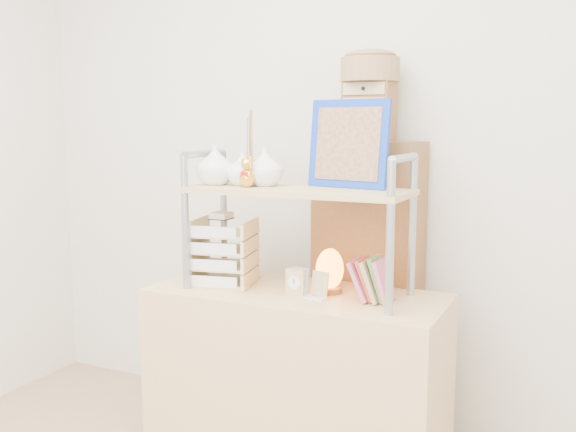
# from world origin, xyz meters

# --- Properties ---
(room_shell) EXTENTS (3.42, 3.41, 2.61)m
(room_shell) POSITION_xyz_m (0.00, 0.39, 1.69)
(room_shell) COLOR silver
(room_shell) RESTS_ON ground
(desk) EXTENTS (1.20, 0.50, 0.75)m
(desk) POSITION_xyz_m (0.00, 1.20, 0.38)
(desk) COLOR tan
(desk) RESTS_ON ground
(cabinet) EXTENTS (0.47, 0.27, 1.35)m
(cabinet) POSITION_xyz_m (0.18, 1.57, 0.68)
(cabinet) COLOR brown
(cabinet) RESTS_ON ground
(hutch) EXTENTS (0.90, 0.34, 0.77)m
(hutch) POSITION_xyz_m (-0.08, 1.21, 1.19)
(hutch) COLOR #9296A0
(hutch) RESTS_ON desk
(letter_tray) EXTENTS (0.29, 0.29, 0.31)m
(letter_tray) POSITION_xyz_m (-0.34, 1.19, 0.87)
(letter_tray) COLOR #D1B67D
(letter_tray) RESTS_ON desk
(salt_lamp) EXTENTS (0.12, 0.11, 0.18)m
(salt_lamp) POSITION_xyz_m (0.13, 1.25, 0.84)
(salt_lamp) COLOR brown
(salt_lamp) RESTS_ON desk
(desk_clock) EXTENTS (0.08, 0.04, 0.11)m
(desk_clock) POSITION_xyz_m (0.03, 1.13, 0.80)
(desk_clock) COLOR tan
(desk_clock) RESTS_ON desk
(postcard_stand) EXTENTS (0.17, 0.08, 0.11)m
(postcard_stand) POSITION_xyz_m (0.08, 1.14, 0.78)
(postcard_stand) COLOR white
(postcard_stand) RESTS_ON desk
(drawer_chest) EXTENTS (0.20, 0.16, 0.25)m
(drawer_chest) POSITION_xyz_m (0.18, 1.55, 1.48)
(drawer_chest) COLOR brown
(drawer_chest) RESTS_ON cabinet
(woven_basket) EXTENTS (0.25, 0.25, 0.10)m
(woven_basket) POSITION_xyz_m (0.18, 1.55, 1.65)
(woven_basket) COLOR olive
(woven_basket) RESTS_ON drawer_chest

